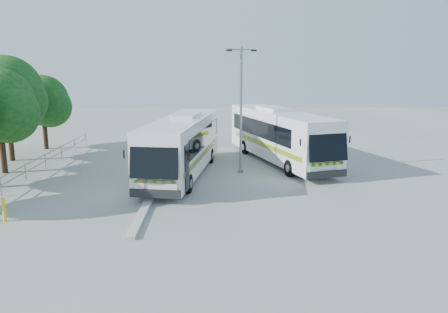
{
  "coord_description": "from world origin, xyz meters",
  "views": [
    {
      "loc": [
        0.98,
        -21.74,
        6.5
      ],
      "look_at": [
        1.45,
        1.3,
        1.76
      ],
      "focal_mm": 35.0,
      "sensor_mm": 36.0,
      "label": 1
    }
  ],
  "objects_px": {
    "coach_main": "(183,144)",
    "coach_adjacent": "(280,135)",
    "lamppost": "(241,105)",
    "bollard": "(4,210)",
    "tree_far_d": "(7,92)",
    "tree_far_e": "(43,101)"
  },
  "relations": [
    {
      "from": "coach_adjacent",
      "to": "bollard",
      "type": "distance_m",
      "value": 17.94
    },
    {
      "from": "tree_far_e",
      "to": "coach_main",
      "type": "relative_size",
      "value": 0.47
    },
    {
      "from": "lamppost",
      "to": "coach_adjacent",
      "type": "bearing_deg",
      "value": 33.04
    },
    {
      "from": "coach_main",
      "to": "coach_adjacent",
      "type": "bearing_deg",
      "value": 37.1
    },
    {
      "from": "coach_adjacent",
      "to": "lamppost",
      "type": "height_order",
      "value": "lamppost"
    },
    {
      "from": "tree_far_d",
      "to": "lamppost",
      "type": "bearing_deg",
      "value": -14.05
    },
    {
      "from": "tree_far_d",
      "to": "tree_far_e",
      "type": "relative_size",
      "value": 1.24
    },
    {
      "from": "tree_far_d",
      "to": "lamppost",
      "type": "xyz_separation_m",
      "value": [
        15.87,
        -3.97,
        -0.56
      ]
    },
    {
      "from": "tree_far_e",
      "to": "bollard",
      "type": "distance_m",
      "value": 17.99
    },
    {
      "from": "tree_far_e",
      "to": "tree_far_d",
      "type": "bearing_deg",
      "value": -98.63
    },
    {
      "from": "lamppost",
      "to": "bollard",
      "type": "xyz_separation_m",
      "value": [
        -10.62,
        -8.6,
        -3.74
      ]
    },
    {
      "from": "bollard",
      "to": "lamppost",
      "type": "bearing_deg",
      "value": 39.02
    },
    {
      "from": "tree_far_e",
      "to": "lamppost",
      "type": "bearing_deg",
      "value": -29.15
    },
    {
      "from": "tree_far_d",
      "to": "tree_far_e",
      "type": "distance_m",
      "value": 4.65
    },
    {
      "from": "coach_adjacent",
      "to": "tree_far_d",
      "type": "bearing_deg",
      "value": 160.38
    },
    {
      "from": "lamppost",
      "to": "bollard",
      "type": "bearing_deg",
      "value": -155.55
    },
    {
      "from": "lamppost",
      "to": "tree_far_d",
      "type": "bearing_deg",
      "value": 151.39
    },
    {
      "from": "coach_main",
      "to": "tree_far_d",
      "type": "bearing_deg",
      "value": 169.02
    },
    {
      "from": "bollard",
      "to": "coach_main",
      "type": "bearing_deg",
      "value": 49.42
    },
    {
      "from": "coach_main",
      "to": "coach_adjacent",
      "type": "relative_size",
      "value": 0.99
    },
    {
      "from": "tree_far_d",
      "to": "lamppost",
      "type": "relative_size",
      "value": 0.95
    },
    {
      "from": "tree_far_e",
      "to": "coach_adjacent",
      "type": "height_order",
      "value": "tree_far_e"
    }
  ]
}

